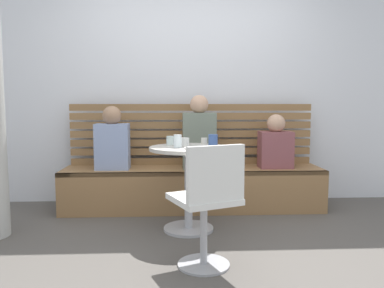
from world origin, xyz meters
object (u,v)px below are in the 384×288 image
(cup_glass_short, at_px, (171,140))
(plate_small, at_px, (194,148))
(cafe_table, at_px, (188,172))
(person_child_left, at_px, (276,145))
(white_chair, at_px, (208,202))
(person_child_middle, at_px, (112,141))
(cup_mug_blue, at_px, (213,140))
(cup_water_clear, at_px, (178,141))
(booth_bench, at_px, (193,188))
(person_adult, at_px, (199,136))
(cup_ceramic_white, at_px, (185,142))
(cup_espresso_small, at_px, (204,141))

(cup_glass_short, bearing_deg, plate_small, -59.07)
(cafe_table, bearing_deg, person_child_left, 34.61)
(person_child_left, xyz_separation_m, plate_small, (-0.90, -0.81, 0.06))
(person_child_left, distance_m, plate_small, 1.21)
(white_chair, relative_size, person_child_middle, 1.31)
(cup_mug_blue, height_order, cup_water_clear, cup_water_clear)
(booth_bench, distance_m, person_child_left, 0.98)
(person_adult, relative_size, cup_glass_short, 9.50)
(person_child_left, distance_m, cup_water_clear, 1.26)
(cup_ceramic_white, height_order, cup_water_clear, cup_water_clear)
(cup_ceramic_white, distance_m, cup_water_clear, 0.16)
(person_child_left, distance_m, cup_espresso_small, 0.89)
(person_adult, bearing_deg, white_chair, -91.55)
(person_adult, xyz_separation_m, cup_ceramic_white, (-0.17, -0.55, -0.01))
(person_adult, height_order, person_child_left, person_adult)
(white_chair, height_order, cup_mug_blue, white_chair)
(cafe_table, height_order, cup_mug_blue, cup_mug_blue)
(cafe_table, distance_m, person_adult, 0.71)
(person_child_middle, height_order, plate_small, person_child_middle)
(booth_bench, height_order, cup_water_clear, cup_water_clear)
(cup_water_clear, height_order, plate_small, cup_water_clear)
(cup_ceramic_white, xyz_separation_m, plate_small, (0.07, -0.26, -0.03))
(white_chair, xyz_separation_m, plate_small, (-0.05, 0.65, 0.28))
(person_adult, relative_size, cup_espresso_small, 13.57)
(cup_glass_short, bearing_deg, booth_bench, 65.85)
(person_adult, height_order, cup_ceramic_white, person_adult)
(cup_ceramic_white, xyz_separation_m, cup_espresso_small, (0.19, 0.15, -0.01))
(cup_mug_blue, height_order, plate_small, cup_mug_blue)
(person_child_left, relative_size, cup_ceramic_white, 7.03)
(person_adult, relative_size, person_child_middle, 1.17)
(cup_mug_blue, relative_size, cup_espresso_small, 1.70)
(white_chair, bearing_deg, cup_water_clear, 104.19)
(booth_bench, height_order, cup_ceramic_white, cup_ceramic_white)
(cup_water_clear, xyz_separation_m, plate_small, (0.14, -0.11, -0.05))
(cafe_table, distance_m, person_child_left, 1.15)
(person_adult, height_order, cup_water_clear, person_adult)
(person_child_middle, bearing_deg, plate_small, -45.42)
(plate_small, bearing_deg, white_chair, -85.16)
(booth_bench, bearing_deg, plate_small, -92.20)
(cup_ceramic_white, bearing_deg, cup_mug_blue, 9.16)
(person_adult, height_order, cup_glass_short, person_adult)
(white_chair, xyz_separation_m, cup_glass_short, (-0.25, 0.97, 0.32))
(booth_bench, relative_size, white_chair, 3.18)
(white_chair, relative_size, cup_glass_short, 10.63)
(person_child_middle, relative_size, cup_mug_blue, 6.83)
(white_chair, relative_size, cup_espresso_small, 15.18)
(cup_glass_short, distance_m, plate_small, 0.38)
(cup_mug_blue, bearing_deg, person_adult, 100.10)
(cup_espresso_small, distance_m, plate_small, 0.43)
(cafe_table, relative_size, cup_espresso_small, 13.21)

